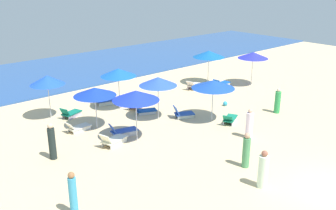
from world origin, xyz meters
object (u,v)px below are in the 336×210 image
(umbrella_3, at_px, (95,92))
(umbrella_2, at_px, (136,95))
(lounge_chair_4_0, at_px, (136,105))
(beach_ball_0, at_px, (225,104))
(lounge_chair_6_1, at_px, (145,110))
(beachgoer_5, at_px, (263,170))
(lounge_chair_7_0, at_px, (194,85))
(lounge_chair_2_1, at_px, (123,131))
(beachgoer_1, at_px, (73,194))
(lounge_chair_7_1, at_px, (221,84))
(umbrella_0, at_px, (253,55))
(lounge_chair_2_0, at_px, (113,140))
(lounge_chair_3_0, at_px, (78,127))
(umbrella_7, at_px, (209,54))
(umbrella_6, at_px, (158,81))
(beachgoer_2, at_px, (249,125))
(umbrella_5, at_px, (213,84))
(lounge_chair_6_0, at_px, (183,113))
(umbrella_4, at_px, (118,72))
(umbrella_8, at_px, (47,80))
(lounge_chair_4_1, at_px, (104,100))
(lounge_chair_5_0, at_px, (230,119))
(beachgoer_3, at_px, (278,102))
(beachgoer_4, at_px, (246,151))
(lounge_chair_8_0, at_px, (71,113))

(umbrella_3, bearing_deg, umbrella_2, -76.45)
(lounge_chair_4_0, relative_size, beach_ball_0, 4.76)
(umbrella_3, distance_m, lounge_chair_6_1, 3.81)
(umbrella_3, height_order, beachgoer_5, umbrella_3)
(umbrella_2, height_order, lounge_chair_7_0, umbrella_2)
(lounge_chair_2_1, bearing_deg, beachgoer_1, 143.17)
(beachgoer_5, bearing_deg, lounge_chair_7_1, 39.52)
(umbrella_0, relative_size, lounge_chair_6_1, 1.78)
(lounge_chair_2_0, relative_size, lounge_chair_3_0, 1.14)
(umbrella_7, xyz_separation_m, beach_ball_0, (-2.80, -4.13, -2.18))
(umbrella_6, xyz_separation_m, beachgoer_2, (1.77, -5.13, -1.53))
(lounge_chair_7_1, height_order, beachgoer_2, beachgoer_2)
(lounge_chair_4_0, relative_size, umbrella_5, 0.58)
(lounge_chair_3_0, relative_size, lounge_chair_6_0, 1.00)
(lounge_chair_2_1, distance_m, umbrella_4, 4.68)
(umbrella_4, relative_size, lounge_chair_6_0, 1.91)
(umbrella_8, bearing_deg, lounge_chair_4_1, 0.37)
(umbrella_0, distance_m, lounge_chair_6_0, 8.91)
(lounge_chair_7_0, xyz_separation_m, beach_ball_0, (-1.14, -3.99, -0.13))
(lounge_chair_5_0, relative_size, beachgoer_2, 0.94)
(beachgoer_3, bearing_deg, umbrella_5, 20.90)
(lounge_chair_2_1, bearing_deg, umbrella_0, -71.62)
(lounge_chair_6_1, bearing_deg, beachgoer_1, 151.79)
(umbrella_2, xyz_separation_m, lounge_chair_5_0, (5.37, -1.57, -2.15))
(umbrella_0, relative_size, lounge_chair_4_0, 1.80)
(umbrella_2, xyz_separation_m, umbrella_6, (2.76, 1.61, -0.15))
(lounge_chair_4_0, distance_m, lounge_chair_4_1, 2.28)
(umbrella_6, bearing_deg, lounge_chair_3_0, 161.83)
(lounge_chair_6_1, distance_m, lounge_chair_7_0, 6.17)
(lounge_chair_5_0, relative_size, beachgoer_1, 0.88)
(lounge_chair_6_1, relative_size, beachgoer_2, 0.90)
(umbrella_3, relative_size, lounge_chair_4_1, 1.66)
(umbrella_0, relative_size, lounge_chair_7_1, 1.63)
(lounge_chair_2_1, relative_size, umbrella_8, 0.60)
(umbrella_6, distance_m, beachgoer_4, 7.17)
(lounge_chair_7_0, distance_m, beachgoer_4, 11.92)
(lounge_chair_4_1, height_order, lounge_chair_5_0, lounge_chair_4_1)
(lounge_chair_3_0, bearing_deg, beachgoer_3, -121.50)
(lounge_chair_3_0, relative_size, umbrella_8, 0.53)
(beach_ball_0, bearing_deg, umbrella_0, 19.52)
(umbrella_0, height_order, beachgoer_1, umbrella_0)
(lounge_chair_2_0, relative_size, beachgoer_2, 0.98)
(umbrella_3, distance_m, beachgoer_4, 8.59)
(lounge_chair_2_1, relative_size, lounge_chair_4_0, 1.10)
(lounge_chair_6_1, bearing_deg, umbrella_6, -151.55)
(lounge_chair_3_0, xyz_separation_m, umbrella_6, (4.41, -1.45, 2.04))
(umbrella_3, height_order, lounge_chair_8_0, umbrella_3)
(umbrella_3, distance_m, beach_ball_0, 8.61)
(lounge_chair_8_0, bearing_deg, umbrella_0, -120.24)
(beachgoer_5, distance_m, beach_ball_0, 9.74)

